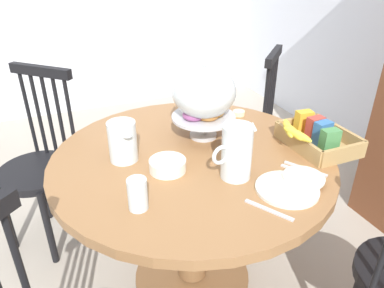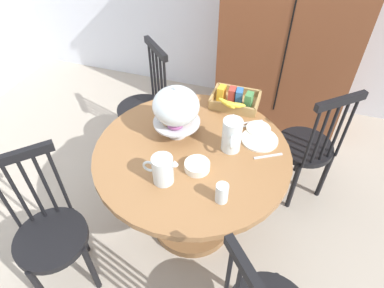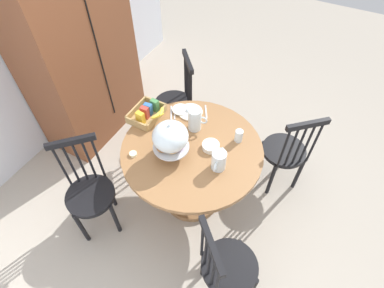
{
  "view_description": "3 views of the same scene",
  "coord_description": "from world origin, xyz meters",
  "px_view_note": "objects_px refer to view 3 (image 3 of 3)",
  "views": [
    {
      "loc": [
        1.28,
        -0.46,
        1.48
      ],
      "look_at": [
        0.1,
        0.04,
        0.79
      ],
      "focal_mm": 33.88,
      "sensor_mm": 36.0,
      "label": 1
    },
    {
      "loc": [
        0.53,
        -1.27,
        2.07
      ],
      "look_at": [
        0.1,
        0.04,
        0.79
      ],
      "focal_mm": 30.87,
      "sensor_mm": 36.0,
      "label": 2
    },
    {
      "loc": [
        -1.27,
        -0.69,
        2.61
      ],
      "look_at": [
        0.1,
        0.04,
        0.79
      ],
      "focal_mm": 28.32,
      "sensor_mm": 36.0,
      "label": 3
    }
  ],
  "objects_px": {
    "cereal_basket": "(148,113)",
    "butter_dish": "(133,154)",
    "milk_pitcher": "(195,120)",
    "dining_table": "(192,165)",
    "china_plate_small": "(181,109)",
    "china_plate_large": "(190,112)",
    "wooden_armoire": "(77,50)",
    "windsor_chair_far_side": "(90,193)",
    "orange_juice_pitcher": "(219,161)",
    "drinking_glass": "(239,136)",
    "windsor_chair_facing_door": "(176,103)",
    "windsor_chair_near_window": "(226,268)",
    "windsor_chair_by_cabinet": "(285,152)",
    "cereal_bowl": "(211,146)",
    "pastry_stand_with_dome": "(170,138)"
  },
  "relations": [
    {
      "from": "cereal_basket",
      "to": "butter_dish",
      "type": "height_order",
      "value": "cereal_basket"
    },
    {
      "from": "milk_pitcher",
      "to": "dining_table",
      "type": "bearing_deg",
      "value": -157.77
    },
    {
      "from": "cereal_basket",
      "to": "china_plate_small",
      "type": "height_order",
      "value": "cereal_basket"
    },
    {
      "from": "china_plate_large",
      "to": "wooden_armoire",
      "type": "bearing_deg",
      "value": 88.88
    },
    {
      "from": "cereal_basket",
      "to": "windsor_chair_far_side",
      "type": "bearing_deg",
      "value": 170.73
    },
    {
      "from": "orange_juice_pitcher",
      "to": "drinking_glass",
      "type": "xyz_separation_m",
      "value": [
        0.32,
        -0.03,
        -0.02
      ]
    },
    {
      "from": "windsor_chair_facing_door",
      "to": "windsor_chair_far_side",
      "type": "bearing_deg",
      "value": 176.86
    },
    {
      "from": "china_plate_small",
      "to": "butter_dish",
      "type": "relative_size",
      "value": 2.5
    },
    {
      "from": "cereal_basket",
      "to": "dining_table",
      "type": "bearing_deg",
      "value": -104.97
    },
    {
      "from": "windsor_chair_near_window",
      "to": "butter_dish",
      "type": "xyz_separation_m",
      "value": [
        0.35,
        0.98,
        0.3
      ]
    },
    {
      "from": "windsor_chair_by_cabinet",
      "to": "milk_pitcher",
      "type": "height_order",
      "value": "windsor_chair_by_cabinet"
    },
    {
      "from": "orange_juice_pitcher",
      "to": "milk_pitcher",
      "type": "height_order",
      "value": "milk_pitcher"
    },
    {
      "from": "windsor_chair_by_cabinet",
      "to": "china_plate_large",
      "type": "height_order",
      "value": "windsor_chair_by_cabinet"
    },
    {
      "from": "windsor_chair_near_window",
      "to": "butter_dish",
      "type": "height_order",
      "value": "windsor_chair_near_window"
    },
    {
      "from": "wooden_armoire",
      "to": "china_plate_large",
      "type": "height_order",
      "value": "wooden_armoire"
    },
    {
      "from": "windsor_chair_near_window",
      "to": "windsor_chair_by_cabinet",
      "type": "xyz_separation_m",
      "value": [
        1.2,
        -0.06,
        0.0
      ]
    },
    {
      "from": "cereal_basket",
      "to": "china_plate_small",
      "type": "xyz_separation_m",
      "value": [
        0.2,
        -0.21,
        -0.03
      ]
    },
    {
      "from": "butter_dish",
      "to": "dining_table",
      "type": "bearing_deg",
      "value": -53.33
    },
    {
      "from": "china_plate_large",
      "to": "cereal_bowl",
      "type": "distance_m",
      "value": 0.44
    },
    {
      "from": "windsor_chair_far_side",
      "to": "dining_table",
      "type": "bearing_deg",
      "value": -45.73
    },
    {
      "from": "dining_table",
      "to": "pastry_stand_with_dome",
      "type": "relative_size",
      "value": 3.34
    },
    {
      "from": "pastry_stand_with_dome",
      "to": "cereal_bowl",
      "type": "height_order",
      "value": "pastry_stand_with_dome"
    },
    {
      "from": "china_plate_small",
      "to": "cereal_bowl",
      "type": "bearing_deg",
      "value": -121.64
    },
    {
      "from": "china_plate_large",
      "to": "windsor_chair_near_window",
      "type": "bearing_deg",
      "value": -140.45
    },
    {
      "from": "wooden_armoire",
      "to": "windsor_chair_far_side",
      "type": "distance_m",
      "value": 1.4
    },
    {
      "from": "china_plate_small",
      "to": "butter_dish",
      "type": "bearing_deg",
      "value": 172.58
    },
    {
      "from": "wooden_armoire",
      "to": "cereal_basket",
      "type": "xyz_separation_m",
      "value": [
        -0.25,
        -0.96,
        -0.2
      ]
    },
    {
      "from": "pastry_stand_with_dome",
      "to": "cereal_basket",
      "type": "relative_size",
      "value": 1.09
    },
    {
      "from": "windsor_chair_near_window",
      "to": "drinking_glass",
      "type": "relative_size",
      "value": 8.86
    },
    {
      "from": "windsor_chair_by_cabinet",
      "to": "windsor_chair_facing_door",
      "type": "relative_size",
      "value": 1.0
    },
    {
      "from": "china_plate_large",
      "to": "cereal_bowl",
      "type": "relative_size",
      "value": 1.57
    },
    {
      "from": "drinking_glass",
      "to": "windsor_chair_by_cabinet",
      "type": "bearing_deg",
      "value": -49.19
    },
    {
      "from": "china_plate_large",
      "to": "drinking_glass",
      "type": "bearing_deg",
      "value": -102.01
    },
    {
      "from": "dining_table",
      "to": "orange_juice_pitcher",
      "type": "height_order",
      "value": "orange_juice_pitcher"
    },
    {
      "from": "windsor_chair_facing_door",
      "to": "cereal_basket",
      "type": "distance_m",
      "value": 0.64
    },
    {
      "from": "windsor_chair_far_side",
      "to": "cereal_bowl",
      "type": "xyz_separation_m",
      "value": [
        0.68,
        -0.76,
        0.31
      ]
    },
    {
      "from": "cereal_basket",
      "to": "china_plate_large",
      "type": "xyz_separation_m",
      "value": [
        0.22,
        -0.3,
        -0.04
      ]
    },
    {
      "from": "windsor_chair_facing_door",
      "to": "china_plate_small",
      "type": "xyz_separation_m",
      "value": [
        -0.34,
        -0.26,
        0.3
      ]
    },
    {
      "from": "milk_pitcher",
      "to": "drinking_glass",
      "type": "distance_m",
      "value": 0.38
    },
    {
      "from": "dining_table",
      "to": "china_plate_small",
      "type": "relative_size",
      "value": 7.65
    },
    {
      "from": "windsor_chair_facing_door",
      "to": "milk_pitcher",
      "type": "xyz_separation_m",
      "value": [
        -0.47,
        -0.47,
        0.38
      ]
    },
    {
      "from": "windsor_chair_by_cabinet",
      "to": "windsor_chair_far_side",
      "type": "distance_m",
      "value": 1.75
    },
    {
      "from": "windsor_chair_near_window",
      "to": "windsor_chair_by_cabinet",
      "type": "height_order",
      "value": "same"
    },
    {
      "from": "butter_dish",
      "to": "orange_juice_pitcher",
      "type": "bearing_deg",
      "value": -72.03
    },
    {
      "from": "windsor_chair_by_cabinet",
      "to": "windsor_chair_far_side",
      "type": "height_order",
      "value": "same"
    },
    {
      "from": "dining_table",
      "to": "pastry_stand_with_dome",
      "type": "distance_m",
      "value": 0.45
    },
    {
      "from": "china_plate_large",
      "to": "drinking_glass",
      "type": "relative_size",
      "value": 2.0
    },
    {
      "from": "dining_table",
      "to": "butter_dish",
      "type": "xyz_separation_m",
      "value": [
        -0.28,
        0.38,
        0.24
      ]
    },
    {
      "from": "pastry_stand_with_dome",
      "to": "drinking_glass",
      "type": "xyz_separation_m",
      "value": [
        0.38,
        -0.4,
        -0.14
      ]
    },
    {
      "from": "orange_juice_pitcher",
      "to": "wooden_armoire",
      "type": "bearing_deg",
      "value": 75.23
    }
  ]
}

